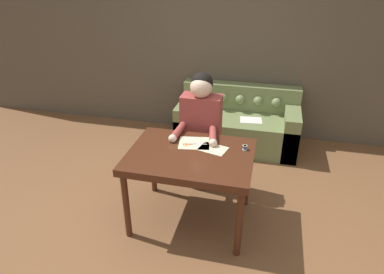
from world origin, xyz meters
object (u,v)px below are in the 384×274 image
at_px(couch, 238,124).
at_px(person, 201,130).
at_px(thread_spool, 245,148).
at_px(dining_table, 191,161).
at_px(scissors, 190,144).

xyz_separation_m(couch, person, (-0.29, -1.11, 0.40)).
distance_m(person, thread_spool, 0.66).
xyz_separation_m(dining_table, thread_spool, (0.47, 0.18, 0.11)).
height_order(person, thread_spool, person).
xyz_separation_m(couch, scissors, (-0.30, -1.55, 0.46)).
distance_m(couch, person, 1.21).
bearing_deg(couch, thread_spool, -81.91).
bearing_deg(person, dining_table, -86.83).
distance_m(couch, scissors, 1.64).
height_order(couch, thread_spool, thread_spool).
bearing_deg(dining_table, scissors, 104.14).
relative_size(dining_table, scissors, 4.91).
bearing_deg(person, couch, 75.27).
relative_size(dining_table, couch, 0.71).
bearing_deg(thread_spool, couch, 98.09).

